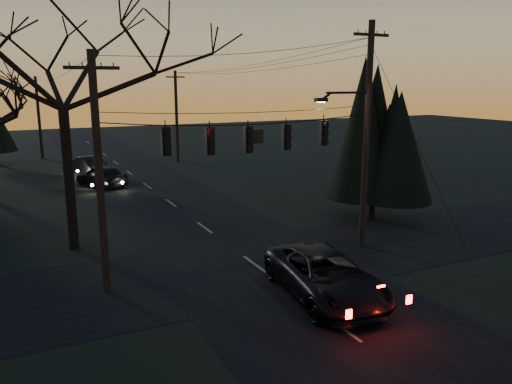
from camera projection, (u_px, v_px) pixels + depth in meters
name	position (u px, v px, depth m)	size (l,w,h in m)	color
main_road	(181.00, 210.00, 29.52)	(8.00, 120.00, 0.02)	black
cross_road	(255.00, 265.00, 20.75)	(60.00, 7.00, 0.02)	black
utility_pole_right	(361.00, 246.00, 23.12)	(5.00, 0.30, 10.00)	black
utility_pole_left	(107.00, 291.00, 18.17)	(1.80, 0.30, 8.50)	black
utility_pole_far_r	(178.00, 162.00, 47.66)	(1.80, 0.30, 8.50)	black
utility_pole_far_l	(43.00, 158.00, 49.72)	(0.30, 0.30, 8.00)	black
span_signal_assembly	(249.00, 138.00, 19.51)	(11.50, 0.44, 1.52)	black
bare_tree_left	(58.00, 49.00, 20.89)	(9.83, 9.83, 12.56)	black
evergreen_right	(375.00, 139.00, 26.68)	(4.14, 4.14, 7.75)	black
suv_near	(326.00, 276.00, 17.42)	(2.69, 5.84, 1.62)	black
sedan_oncoming_a	(101.00, 176.00, 36.15)	(1.87, 4.64, 1.58)	black
sedan_oncoming_b	(86.00, 164.00, 41.75)	(1.49, 4.26, 1.40)	black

